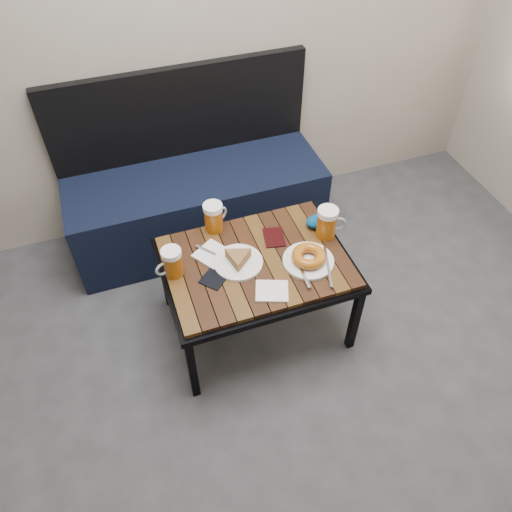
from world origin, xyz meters
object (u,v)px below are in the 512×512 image
object	(u,v)px
plate_bagel	(309,258)
passport_burgundy	(274,237)
cafe_table	(256,267)
beer_mug_right	(327,222)
plate_pie	(238,260)
knit_pouch	(320,221)
passport_navy	(216,276)
bench	(196,198)
beer_mug_left	(172,262)
beer_mug_centre	(214,217)

from	to	relation	value
plate_bagel	passport_burgundy	distance (m)	0.22
cafe_table	beer_mug_right	size ratio (longest dim) A/B	5.47
plate_pie	knit_pouch	xyz separation A→B (m)	(0.44, 0.11, 0.00)
plate_bagel	passport_navy	xyz separation A→B (m)	(-0.41, 0.05, -0.02)
plate_pie	passport_burgundy	size ratio (longest dim) A/B	1.71
bench	beer_mug_left	bearing A→B (deg)	-110.83
cafe_table	passport_burgundy	world-z (taller)	passport_burgundy
bench	passport_burgundy	world-z (taller)	bench
cafe_table	plate_bagel	xyz separation A→B (m)	(0.22, -0.09, 0.07)
beer_mug_left	knit_pouch	world-z (taller)	beer_mug_left
beer_mug_left	beer_mug_centre	distance (m)	0.33
beer_mug_left	passport_navy	world-z (taller)	beer_mug_left
beer_mug_right	passport_navy	size ratio (longest dim) A/B	1.15
beer_mug_left	beer_mug_centre	xyz separation A→B (m)	(0.25, 0.22, 0.00)
plate_bagel	passport_burgundy	xyz separation A→B (m)	(-0.09, 0.19, -0.02)
plate_pie	beer_mug_left	bearing A→B (deg)	172.24
cafe_table	passport_navy	distance (m)	0.20
beer_mug_centre	passport_burgundy	world-z (taller)	beer_mug_centre
bench	beer_mug_left	size ratio (longest dim) A/B	10.02
plate_bagel	knit_pouch	distance (m)	0.25
beer_mug_left	passport_burgundy	bearing A→B (deg)	171.19
plate_pie	bench	bearing A→B (deg)	91.35
beer_mug_right	knit_pouch	distance (m)	0.08
plate_bagel	passport_burgundy	bearing A→B (deg)	114.47
passport_navy	passport_burgundy	size ratio (longest dim) A/B	1.04
cafe_table	beer_mug_centre	xyz separation A→B (m)	(-0.12, 0.26, 0.12)
beer_mug_right	passport_burgundy	bearing A→B (deg)	178.81
plate_bagel	bench	bearing A→B (deg)	110.70
passport_navy	passport_burgundy	bearing A→B (deg)	71.63
beer_mug_right	passport_burgundy	size ratio (longest dim) A/B	1.20
plate_bagel	passport_navy	size ratio (longest dim) A/B	2.21
plate_pie	passport_navy	xyz separation A→B (m)	(-0.12, -0.04, -0.02)
cafe_table	plate_pie	distance (m)	0.11
beer_mug_right	plate_bagel	size ratio (longest dim) A/B	0.52
bench	knit_pouch	size ratio (longest dim) A/B	10.44
passport_navy	passport_burgundy	distance (m)	0.35
passport_navy	plate_pie	bearing A→B (deg)	67.69
passport_navy	knit_pouch	size ratio (longest dim) A/B	1.00
cafe_table	passport_navy	world-z (taller)	passport_navy
beer_mug_right	knit_pouch	size ratio (longest dim) A/B	1.15
cafe_table	plate_bagel	bearing A→B (deg)	-22.12
beer_mug_right	bench	bearing A→B (deg)	136.67
bench	passport_navy	world-z (taller)	bench
beer_mug_left	beer_mug_right	xyz separation A→B (m)	(0.73, 0.00, 0.01)
beer_mug_left	beer_mug_right	bearing A→B (deg)	164.14
beer_mug_centre	plate_bagel	world-z (taller)	beer_mug_centre
beer_mug_centre	passport_burgundy	distance (m)	0.30
passport_navy	knit_pouch	world-z (taller)	knit_pouch
bench	passport_burgundy	xyz separation A→B (m)	(0.22, -0.63, 0.20)
passport_burgundy	beer_mug_left	bearing A→B (deg)	-160.92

